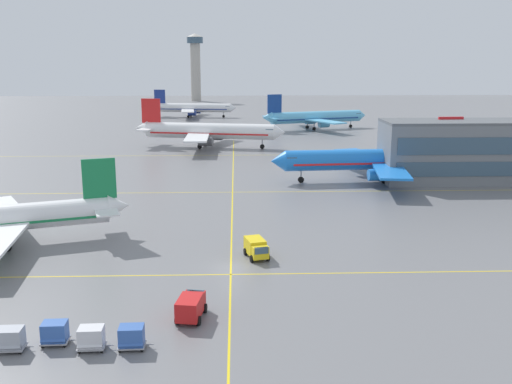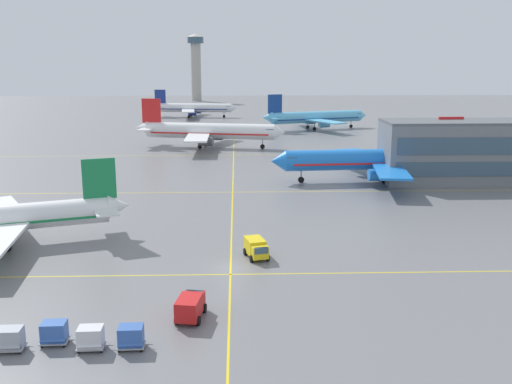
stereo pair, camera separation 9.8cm
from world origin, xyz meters
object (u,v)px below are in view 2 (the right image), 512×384
(service_truck_catering, at_px, (256,248))
(baggage_cart_row_fourth, at_px, (131,337))
(baggage_cart_row_second, at_px, (54,333))
(baggage_cart_row_leftmost, at_px, (10,339))
(airliner_far_left_stand, at_px, (315,117))
(control_tower, at_px, (196,62))
(baggage_cart_row_middle, at_px, (91,338))
(airliner_second_row, at_px, (373,160))
(airliner_far_right_stand, at_px, (193,108))
(service_truck_red_van, at_px, (191,306))
(airliner_third_row, at_px, (208,131))

(service_truck_catering, distance_m, baggage_cart_row_fourth, 23.57)
(baggage_cart_row_second, bearing_deg, baggage_cart_row_leftmost, -162.40)
(airliner_far_left_stand, relative_size, control_tower, 1.02)
(baggage_cart_row_fourth, bearing_deg, baggage_cart_row_second, 171.47)
(baggage_cart_row_leftmost, relative_size, baggage_cart_row_middle, 1.00)
(baggage_cart_row_second, bearing_deg, baggage_cart_row_middle, -17.80)
(airliner_far_left_stand, bearing_deg, control_tower, 109.59)
(airliner_second_row, distance_m, baggage_cart_row_leftmost, 76.30)
(airliner_far_right_stand, xyz_separation_m, service_truck_red_van, (12.58, -179.45, -2.38))
(baggage_cart_row_second, bearing_deg, baggage_cart_row_fourth, -8.53)
(airliner_far_right_stand, bearing_deg, airliner_far_left_stand, -44.56)
(service_truck_catering, bearing_deg, airliner_third_row, 96.27)
(airliner_third_row, distance_m, airliner_far_right_stand, 79.31)
(service_truck_red_van, distance_m, baggage_cart_row_second, 11.34)
(airliner_far_left_stand, bearing_deg, baggage_cart_row_leftmost, -106.54)
(airliner_far_right_stand, xyz_separation_m, baggage_cart_row_middle, (5.25, -184.88, -2.56))
(baggage_cart_row_fourth, bearing_deg, service_truck_red_van, 51.76)
(service_truck_catering, bearing_deg, baggage_cart_row_fourth, -116.38)
(airliner_second_row, relative_size, service_truck_red_van, 8.66)
(airliner_third_row, xyz_separation_m, control_tower, (-14.01, 167.59, 16.20))
(service_truck_catering, relative_size, baggage_cart_row_second, 1.60)
(airliner_far_left_stand, relative_size, baggage_cart_row_leftmost, 12.82)
(airliner_second_row, relative_size, control_tower, 1.08)
(service_truck_catering, bearing_deg, baggage_cart_row_middle, -122.66)
(airliner_second_row, relative_size, airliner_third_row, 0.97)
(baggage_cart_row_second, bearing_deg, service_truck_catering, 50.44)
(service_truck_red_van, height_order, control_tower, control_tower)
(baggage_cart_row_leftmost, bearing_deg, airliner_far_left_stand, 73.46)
(service_truck_red_van, distance_m, baggage_cart_row_fourth, 6.84)
(service_truck_red_van, relative_size, baggage_cart_row_fourth, 1.57)
(airliner_third_row, distance_m, service_truck_catering, 85.53)
(airliner_second_row, relative_size, service_truck_catering, 8.49)
(service_truck_catering, height_order, baggage_cart_row_second, service_truck_catering)
(baggage_cart_row_fourth, bearing_deg, airliner_second_row, 62.07)
(airliner_far_right_stand, relative_size, service_truck_catering, 7.56)
(service_truck_catering, bearing_deg, airliner_far_right_stand, 96.56)
(airliner_third_row, height_order, airliner_far_right_stand, airliner_third_row)
(airliner_second_row, height_order, airliner_far_left_stand, airliner_second_row)
(service_truck_catering, height_order, control_tower, control_tower)
(baggage_cart_row_middle, xyz_separation_m, control_tower, (-9.77, 273.73, 19.35))
(service_truck_red_van, distance_m, baggage_cart_row_middle, 9.12)
(airliner_far_right_stand, height_order, baggage_cart_row_middle, airliner_far_right_stand)
(airliner_second_row, height_order, service_truck_catering, airliner_second_row)
(airliner_second_row, bearing_deg, airliner_far_right_stand, 108.95)
(airliner_far_right_stand, relative_size, control_tower, 0.96)
(service_truck_catering, height_order, baggage_cart_row_middle, service_truck_catering)
(airliner_second_row, relative_size, baggage_cart_row_leftmost, 13.59)
(airliner_second_row, xyz_separation_m, service_truck_catering, (-22.96, -41.97, -2.82))
(airliner_far_right_stand, height_order, baggage_cart_row_fourth, airliner_far_right_stand)
(service_truck_red_van, xyz_separation_m, baggage_cart_row_leftmost, (-13.53, -5.42, -0.17))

